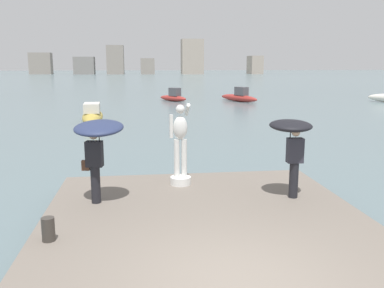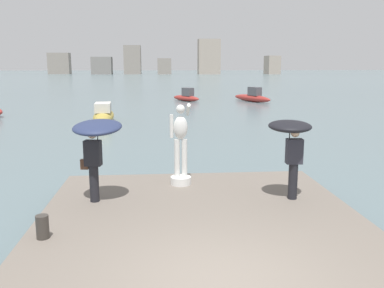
{
  "view_description": "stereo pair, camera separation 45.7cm",
  "coord_description": "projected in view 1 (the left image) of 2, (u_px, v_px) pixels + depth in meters",
  "views": [
    {
      "loc": [
        -1.36,
        -5.69,
        3.63
      ],
      "look_at": [
        0.0,
        5.07,
        1.55
      ],
      "focal_mm": 39.2,
      "sensor_mm": 36.0,
      "label": 1
    },
    {
      "loc": [
        -0.91,
        -5.74,
        3.63
      ],
      "look_at": [
        0.0,
        5.07,
        1.55
      ],
      "focal_mm": 39.2,
      "sensor_mm": 36.0,
      "label": 2
    }
  ],
  "objects": [
    {
      "name": "boat_mid",
      "position": [
        173.0,
        97.0,
        41.4
      ],
      "size": [
        2.94,
        3.57,
        1.33
      ],
      "color": "#9E2D28",
      "rests_on": "ground"
    },
    {
      "name": "statue_white_figure",
      "position": [
        180.0,
        151.0,
        11.25
      ],
      "size": [
        0.57,
        0.84,
        2.21
      ],
      "color": "white",
      "rests_on": "pier"
    },
    {
      "name": "mooring_bollard",
      "position": [
        48.0,
        229.0,
        7.73
      ],
      "size": [
        0.24,
        0.24,
        0.45
      ],
      "primitive_type": "cylinder",
      "color": "#38332D",
      "rests_on": "pier"
    },
    {
      "name": "onlooker_right",
      "position": [
        292.0,
        136.0,
        10.04
      ],
      "size": [
        1.06,
        1.07,
        1.94
      ],
      "color": "black",
      "rests_on": "pier"
    },
    {
      "name": "boat_rightward",
      "position": [
        93.0,
        116.0,
        26.03
      ],
      "size": [
        1.55,
        5.39,
        1.27
      ],
      "color": "#B2993D",
      "rests_on": "ground"
    },
    {
      "name": "ground_plane",
      "position": [
        152.0,
        98.0,
        45.37
      ],
      "size": [
        400.0,
        400.0,
        0.0
      ],
      "primitive_type": "plane",
      "color": "slate"
    },
    {
      "name": "distant_skyline",
      "position": [
        144.0,
        61.0,
        150.85
      ],
      "size": [
        83.22,
        12.22,
        12.34
      ],
      "color": "gray",
      "rests_on": "ground"
    },
    {
      "name": "pier",
      "position": [
        214.0,
        246.0,
        8.01
      ],
      "size": [
        6.99,
        9.39,
        0.4
      ],
      "primitive_type": "cube",
      "color": "#70665B",
      "rests_on": "ground"
    },
    {
      "name": "onlooker_left",
      "position": [
        98.0,
        137.0,
        9.64
      ],
      "size": [
        1.32,
        1.34,
        1.99
      ],
      "color": "black",
      "rests_on": "pier"
    },
    {
      "name": "boat_leftward",
      "position": [
        239.0,
        97.0,
        41.07
      ],
      "size": [
        3.1,
        5.45,
        1.43
      ],
      "color": "#9E2D28",
      "rests_on": "ground"
    }
  ]
}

